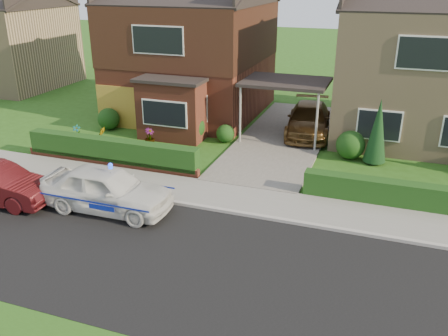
% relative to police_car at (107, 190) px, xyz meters
% --- Properties ---
extents(ground, '(120.00, 120.00, 0.00)m').
position_rel_police_car_xyz_m(ground, '(3.77, -1.95, -0.74)').
color(ground, '#254E14').
rests_on(ground, ground).
extents(road, '(60.00, 6.00, 0.02)m').
position_rel_police_car_xyz_m(road, '(3.77, -1.95, -0.74)').
color(road, black).
rests_on(road, ground).
extents(kerb, '(60.00, 0.16, 0.12)m').
position_rel_police_car_xyz_m(kerb, '(3.77, 1.10, -0.68)').
color(kerb, '#9E9993').
rests_on(kerb, ground).
extents(sidewalk, '(60.00, 2.00, 0.10)m').
position_rel_police_car_xyz_m(sidewalk, '(3.77, 2.15, -0.69)').
color(sidewalk, slate).
rests_on(sidewalk, ground).
extents(driveway, '(3.80, 12.00, 0.12)m').
position_rel_police_car_xyz_m(driveway, '(3.77, 9.05, -0.68)').
color(driveway, '#666059').
rests_on(driveway, ground).
extents(house_left, '(7.50, 9.53, 7.25)m').
position_rel_police_car_xyz_m(house_left, '(-2.01, 11.96, 3.07)').
color(house_left, brown).
rests_on(house_left, ground).
extents(house_right, '(7.50, 8.06, 7.25)m').
position_rel_police_car_xyz_m(house_right, '(9.57, 12.05, 2.92)').
color(house_right, tan).
rests_on(house_right, ground).
extents(carport_link, '(3.80, 3.00, 2.77)m').
position_rel_police_car_xyz_m(carport_link, '(3.77, 9.01, 1.92)').
color(carport_link, black).
rests_on(carport_link, ground).
extents(garage_door, '(2.20, 0.10, 2.10)m').
position_rel_police_car_xyz_m(garage_door, '(-4.47, 8.01, 0.31)').
color(garage_door, olive).
rests_on(garage_door, ground).
extents(dwarf_wall, '(7.70, 0.25, 0.36)m').
position_rel_police_car_xyz_m(dwarf_wall, '(-2.03, 3.35, -0.56)').
color(dwarf_wall, brown).
rests_on(dwarf_wall, ground).
extents(hedge_left, '(7.50, 0.55, 0.90)m').
position_rel_police_car_xyz_m(hedge_left, '(-2.03, 3.50, -0.74)').
color(hedge_left, black).
rests_on(hedge_left, ground).
extents(hedge_right, '(7.50, 0.55, 0.80)m').
position_rel_police_car_xyz_m(hedge_right, '(9.57, 3.40, -0.74)').
color(hedge_right, black).
rests_on(hedge_right, ground).
extents(shrub_left_far, '(1.08, 1.08, 1.08)m').
position_rel_police_car_xyz_m(shrub_left_far, '(-4.73, 7.55, -0.20)').
color(shrub_left_far, black).
rests_on(shrub_left_far, ground).
extents(shrub_left_mid, '(1.32, 1.32, 1.32)m').
position_rel_police_car_xyz_m(shrub_left_mid, '(-0.23, 7.35, -0.08)').
color(shrub_left_mid, black).
rests_on(shrub_left_mid, ground).
extents(shrub_left_near, '(0.84, 0.84, 0.84)m').
position_rel_police_car_xyz_m(shrub_left_near, '(1.37, 7.65, -0.32)').
color(shrub_left_near, black).
rests_on(shrub_left_near, ground).
extents(shrub_right_near, '(1.20, 1.20, 1.20)m').
position_rel_police_car_xyz_m(shrub_right_near, '(6.97, 7.45, -0.14)').
color(shrub_right_near, black).
rests_on(shrub_right_near, ground).
extents(conifer_a, '(0.90, 0.90, 2.60)m').
position_rel_police_car_xyz_m(conifer_a, '(7.97, 7.25, 0.56)').
color(conifer_a, black).
rests_on(conifer_a, ground).
extents(neighbour_left, '(6.50, 7.00, 5.20)m').
position_rel_police_car_xyz_m(neighbour_left, '(-16.23, 14.05, 1.86)').
color(neighbour_left, tan).
rests_on(neighbour_left, ground).
extents(police_car, '(3.99, 4.37, 1.64)m').
position_rel_police_car_xyz_m(police_car, '(0.00, 0.00, 0.00)').
color(police_car, silver).
rests_on(police_car, ground).
extents(driveway_car, '(2.44, 4.93, 1.38)m').
position_rel_police_car_xyz_m(driveway_car, '(4.77, 9.88, 0.07)').
color(driveway_car, brown).
rests_on(driveway_car, driveway).
extents(potted_plant_a, '(0.44, 0.36, 0.72)m').
position_rel_police_car_xyz_m(potted_plant_a, '(-5.23, 5.62, -0.38)').
color(potted_plant_a, gray).
rests_on(potted_plant_a, ground).
extents(potted_plant_b, '(0.59, 0.56, 0.84)m').
position_rel_police_car_xyz_m(potted_plant_b, '(-3.76, 5.36, -0.32)').
color(potted_plant_b, gray).
rests_on(potted_plant_b, ground).
extents(potted_plant_c, '(0.58, 0.58, 0.81)m').
position_rel_police_car_xyz_m(potted_plant_c, '(-1.65, 6.00, -0.33)').
color(potted_plant_c, gray).
rests_on(potted_plant_c, ground).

